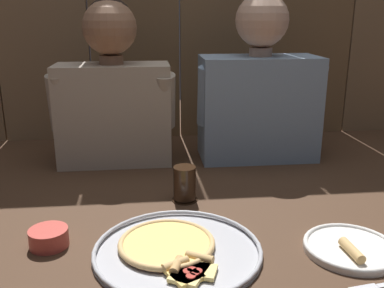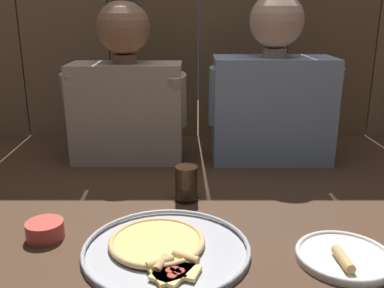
% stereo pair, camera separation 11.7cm
% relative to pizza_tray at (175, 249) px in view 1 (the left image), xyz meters
% --- Properties ---
extents(ground_plane, '(3.20, 3.20, 0.00)m').
position_rel_pizza_tray_xyz_m(ground_plane, '(0.09, 0.15, -0.01)').
color(ground_plane, '#422B1C').
extents(pizza_tray, '(0.38, 0.38, 0.03)m').
position_rel_pizza_tray_xyz_m(pizza_tray, '(0.00, 0.00, 0.00)').
color(pizza_tray, '#B2B2B7').
rests_on(pizza_tray, ground).
extents(dinner_plate, '(0.21, 0.21, 0.03)m').
position_rel_pizza_tray_xyz_m(dinner_plate, '(0.40, -0.04, -0.00)').
color(dinner_plate, white).
rests_on(dinner_plate, ground).
extents(drinking_glass, '(0.07, 0.07, 0.10)m').
position_rel_pizza_tray_xyz_m(drinking_glass, '(0.05, 0.28, 0.04)').
color(drinking_glass, black).
rests_on(drinking_glass, ground).
extents(dipping_bowl, '(0.09, 0.09, 0.04)m').
position_rel_pizza_tray_xyz_m(dipping_bowl, '(-0.29, 0.06, 0.01)').
color(dipping_bowl, '#CC4C42').
rests_on(dipping_bowl, ground).
extents(diner_left, '(0.43, 0.20, 0.57)m').
position_rel_pizza_tray_xyz_m(diner_left, '(-0.17, 0.64, 0.25)').
color(diner_left, '#B2A38E').
rests_on(diner_left, ground).
extents(diner_right, '(0.45, 0.21, 0.59)m').
position_rel_pizza_tray_xyz_m(diner_right, '(0.35, 0.64, 0.26)').
color(diner_right, '#849EB7').
rests_on(diner_right, ground).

